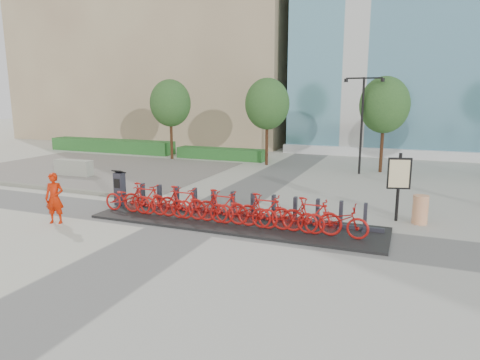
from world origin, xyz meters
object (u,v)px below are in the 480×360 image
at_px(kiosk, 120,188).
at_px(jersey_barrier, 74,168).
at_px(map_sign, 399,176).
at_px(bike_0, 128,198).
at_px(worker_red, 55,198).
at_px(construction_barrel, 420,210).

distance_m(kiosk, jersey_barrier, 7.71).
relative_size(jersey_barrier, map_sign, 0.92).
height_order(bike_0, jersey_barrier, bike_0).
height_order(worker_red, construction_barrel, worker_red).
xyz_separation_m(jersey_barrier, map_sign, (15.91, -2.48, 1.10)).
distance_m(construction_barrel, map_sign, 1.26).
distance_m(bike_0, jersey_barrier, 8.79).
xyz_separation_m(bike_0, worker_red, (-1.53, -1.77, 0.26)).
height_order(bike_0, map_sign, map_sign).
xyz_separation_m(worker_red, construction_barrel, (11.01, 4.34, -0.36)).
bearing_deg(construction_barrel, bike_0, -164.81).
bearing_deg(worker_red, jersey_barrier, 110.90).
distance_m(jersey_barrier, map_sign, 16.14).
distance_m(bike_0, map_sign, 9.19).
bearing_deg(jersey_barrier, kiosk, -36.92).
bearing_deg(kiosk, jersey_barrier, 145.10).
xyz_separation_m(bike_0, construction_barrel, (9.48, 2.57, -0.10)).
distance_m(kiosk, construction_barrel, 10.50).
bearing_deg(construction_barrel, jersey_barrier, 171.32).
xyz_separation_m(kiosk, worker_red, (-0.68, -2.45, 0.11)).
bearing_deg(map_sign, construction_barrel, -19.77).
bearing_deg(bike_0, kiosk, 51.40).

